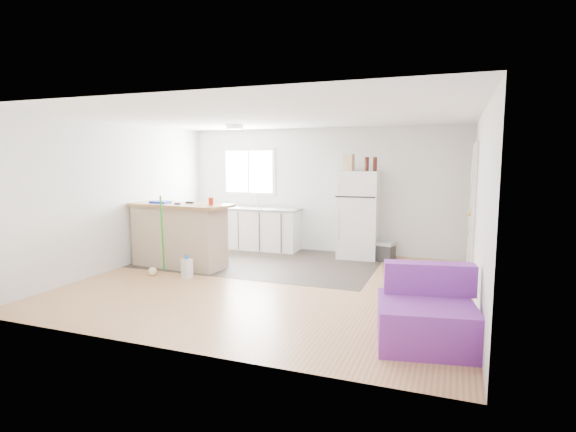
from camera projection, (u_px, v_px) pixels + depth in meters
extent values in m
cube|color=#AA7847|center=(273.00, 283.00, 6.60)|extent=(5.50, 5.00, 0.01)
cube|color=white|center=(272.00, 117.00, 6.30)|extent=(5.50, 5.00, 0.01)
cube|color=white|center=(321.00, 190.00, 8.77)|extent=(5.50, 0.01, 2.40)
cube|color=white|center=(168.00, 226.00, 4.12)|extent=(5.50, 0.01, 2.40)
cube|color=white|center=(118.00, 196.00, 7.40)|extent=(0.01, 5.00, 2.40)
cube|color=white|center=(480.00, 209.00, 5.49)|extent=(0.01, 5.00, 2.40)
cube|color=#352D27|center=(262.00, 261.00, 8.01)|extent=(4.05, 2.50, 0.00)
cube|color=white|center=(249.00, 172.00, 9.26)|extent=(1.18, 0.04, 0.98)
cube|color=white|center=(249.00, 172.00, 9.24)|extent=(1.05, 0.01, 0.85)
cube|color=white|center=(249.00, 172.00, 9.23)|extent=(0.03, 0.02, 0.85)
cube|color=white|center=(472.00, 210.00, 6.96)|extent=(0.05, 0.82, 2.03)
cube|color=white|center=(473.00, 210.00, 6.96)|extent=(0.03, 0.92, 2.10)
sphere|color=gold|center=(470.00, 214.00, 6.68)|extent=(0.07, 0.07, 0.07)
cylinder|color=white|center=(235.00, 127.00, 7.83)|extent=(0.30, 0.30, 0.07)
cube|color=white|center=(255.00, 229.00, 9.05)|extent=(1.83, 0.59, 0.80)
cube|color=gray|center=(254.00, 209.00, 9.00)|extent=(1.89, 0.63, 0.04)
cube|color=silver|center=(254.00, 209.00, 8.97)|extent=(0.51, 0.39, 0.05)
cube|color=tan|center=(179.00, 237.00, 7.54)|extent=(1.63, 0.70, 1.02)
cube|color=#B1854B|center=(180.00, 205.00, 7.47)|extent=(1.79, 0.82, 0.05)
cube|color=white|center=(359.00, 215.00, 8.21)|extent=(0.74, 0.70, 1.59)
cube|color=black|center=(355.00, 197.00, 7.86)|extent=(0.70, 0.05, 0.02)
cube|color=silver|center=(339.00, 185.00, 7.93)|extent=(0.03, 0.02, 0.29)
cube|color=silver|center=(339.00, 224.00, 8.01)|extent=(0.03, 0.02, 0.56)
cube|color=#2B2B2D|center=(382.00, 252.00, 8.05)|extent=(0.48, 0.38, 0.29)
cube|color=#99999C|center=(382.00, 243.00, 8.03)|extent=(0.51, 0.40, 0.06)
cube|color=purple|center=(426.00, 323.00, 4.38)|extent=(1.04, 1.00, 0.43)
cube|color=purple|center=(429.00, 278.00, 4.63)|extent=(0.93, 0.37, 0.32)
cube|color=white|center=(187.00, 268.00, 6.87)|extent=(0.19, 0.16, 0.29)
cylinder|color=blue|center=(187.00, 257.00, 6.84)|extent=(0.07, 0.07, 0.06)
cylinder|color=green|center=(162.00, 234.00, 7.01)|extent=(0.20, 0.29, 1.22)
sphere|color=beige|center=(152.00, 271.00, 7.02)|extent=(0.14, 0.14, 0.14)
cylinder|color=red|center=(211.00, 201.00, 7.26)|extent=(0.10, 0.10, 0.12)
cube|color=#1537CD|center=(160.00, 202.00, 7.56)|extent=(0.30, 0.23, 0.04)
cube|color=black|center=(190.00, 202.00, 7.51)|extent=(0.15, 0.07, 0.03)
cube|color=black|center=(177.00, 204.00, 7.32)|extent=(0.10, 0.05, 0.03)
cube|color=tan|center=(349.00, 163.00, 8.15)|extent=(0.22, 0.16, 0.30)
cylinder|color=#3B120A|center=(367.00, 164.00, 7.97)|extent=(0.08, 0.08, 0.25)
cylinder|color=#3B120A|center=(375.00, 164.00, 7.96)|extent=(0.08, 0.08, 0.25)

